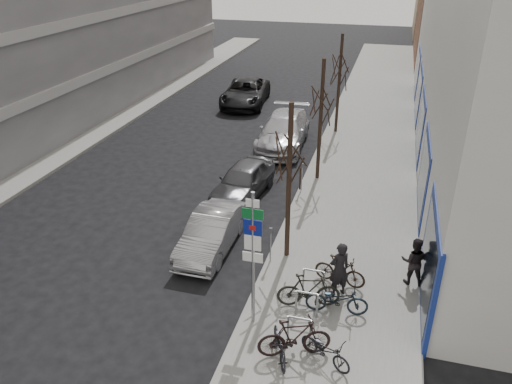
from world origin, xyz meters
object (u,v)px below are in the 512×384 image
Objects in this scene: bike_far_curb at (326,348)px; parked_car_mid at (243,180)px; meter_mid at (302,174)px; bike_near_left at (280,342)px; bike_rack at (307,301)px; parked_car_front at (211,232)px; pedestrian_near at (339,269)px; bike_near_right at (294,337)px; pedestrian_far at (414,261)px; tree_mid at (322,92)px; tree_near at (290,147)px; meter_front at (271,241)px; parked_car_back at (283,131)px; lane_car at (245,92)px; highway_sign_pole at (253,252)px; bike_far_inner at (340,270)px; bike_mid_inner at (309,290)px; bike_mid_curb at (337,297)px; tree_far at (341,61)px; meter_back at (322,132)px.

parked_car_mid reaches higher than bike_far_curb.
bike_near_left is (1.28, -9.64, -0.30)m from meter_mid.
bike_rack is 1.49× the size of bike_far_curb.
pedestrian_near is (4.61, -1.55, 0.37)m from parked_car_front.
pedestrian_far is (2.91, 4.01, 0.22)m from bike_near_right.
tree_near is at bearing -90.00° from tree_mid.
parked_car_front is at bearing 170.30° from meter_front.
bike_rack is 8.11m from parked_car_mid.
meter_mid is at bearing -72.54° from parked_car_back.
parked_car_front reaches higher than bike_near_left.
lane_car is at bearing 118.10° from parked_car_back.
meter_front reaches higher than parked_car_front.
pedestrian_far is at bearing 40.13° from bike_rack.
pedestrian_far reaches higher than meter_mid.
highway_sign_pole is 0.76× the size of tree_near.
tree_mid is 8.61m from bike_far_inner.
highway_sign_pole is 5.45m from pedestrian_far.
bike_mid_inner is at bearing -31.17° from parked_car_front.
bike_mid_curb is 5.26m from parked_car_front.
bike_near_left is (-0.37, -1.74, -0.05)m from bike_rack.
tree_far reaches higher than bike_rack.
parked_car_mid is (-2.80, -8.85, -3.38)m from tree_far.
tree_far is 14.43m from pedestrian_far.
tree_near is 3.35× the size of bike_far_inner.
pedestrian_near is at bearing 46.51° from bike_near_left.
meter_back is at bearing 23.64° from bike_far_inner.
tree_far is (0.00, 13.00, 0.00)m from tree_near.
parked_car_back is (-2.45, 10.37, -3.27)m from tree_near.
meter_back is 0.31× the size of parked_car_front.
bike_near_right is (1.17, -10.99, -3.37)m from tree_mid.
bike_far_curb is at bearing -43.33° from parked_car_front.
meter_back is 2.01m from parked_car_back.
bike_far_inner is at bearing -72.19° from parked_car_back.
parked_car_back is (-2.45, 3.87, -3.27)m from tree_mid.
tree_mid is at bearing -64.32° from lane_car.
bike_mid_inner is (0.01, 2.03, -0.02)m from bike_near_right.
tree_near reaches higher than bike_far_curb.
pedestrian_near reaches higher than bike_near_left.
bike_far_inner is (2.38, -0.65, -0.27)m from meter_front.
bike_rack is 3.77m from pedestrian_far.
bike_far_inner is 2.27m from pedestrian_far.
bike_mid_curb is 0.44× the size of parked_car_front.
bike_mid_inner reaches higher than bike_mid_curb.
meter_front is (-0.25, 3.01, -1.54)m from highway_sign_pole.
highway_sign_pole is at bearing -64.88° from parked_car_mid.
tree_mid reaches higher than meter_back.
meter_front is 4.52m from pedestrian_far.
bike_rack is 1.78m from bike_near_left.
lane_car reaches higher than meter_front.
meter_back is at bearing 76.06° from parked_car_mid.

